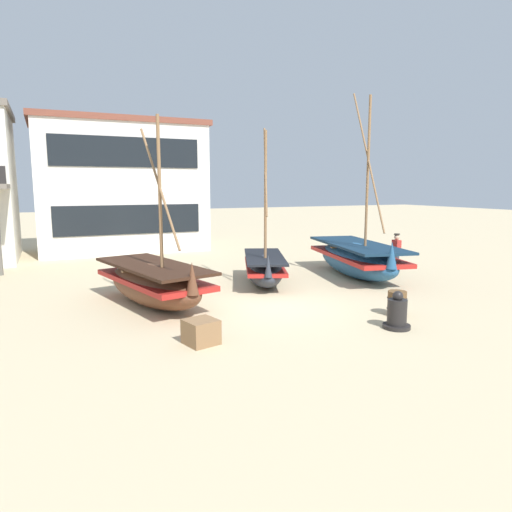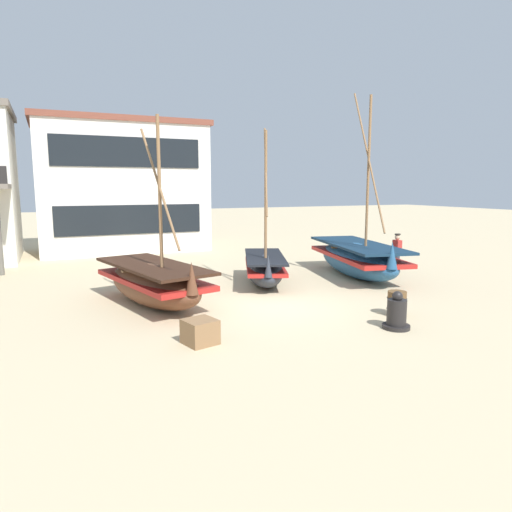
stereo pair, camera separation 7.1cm
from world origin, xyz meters
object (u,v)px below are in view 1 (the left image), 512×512
object	(u,v)px
fisherman_by_hull	(396,254)
wooden_barrel	(397,303)
capstan_winch	(397,314)
harbor_building_main	(121,186)
fishing_boat_centre_large	(357,258)
fishing_boat_far_right	(264,268)
cargo_crate	(201,332)
fishing_boat_near_left	(154,282)

from	to	relation	value
fisherman_by_hull	wooden_barrel	world-z (taller)	fisherman_by_hull
capstan_winch	harbor_building_main	size ratio (longest dim) A/B	0.11
fishing_boat_centre_large	fishing_boat_far_right	bearing A→B (deg)	176.46
fishing_boat_centre_large	cargo_crate	world-z (taller)	fishing_boat_centre_large
fisherman_by_hull	harbor_building_main	distance (m)	15.66
fishing_boat_near_left	cargo_crate	world-z (taller)	fishing_boat_near_left
cargo_crate	fishing_boat_centre_large	bearing A→B (deg)	32.02
fishing_boat_near_left	harbor_building_main	distance (m)	13.62
fishing_boat_near_left	fishing_boat_far_right	bearing A→B (deg)	17.46
fishing_boat_near_left	capstan_winch	distance (m)	7.17
fishing_boat_near_left	wooden_barrel	world-z (taller)	fishing_boat_near_left
fishing_boat_near_left	capstan_winch	bearing A→B (deg)	-44.06
cargo_crate	fishing_boat_far_right	bearing A→B (deg)	52.09
fishing_boat_far_right	capstan_winch	xyz separation A→B (m)	(0.72, -6.37, -0.22)
harbor_building_main	fishing_boat_centre_large	bearing A→B (deg)	-58.61
fisherman_by_hull	capstan_winch	size ratio (longest dim) A/B	1.71
fishing_boat_far_right	harbor_building_main	bearing A→B (deg)	105.79
wooden_barrel	cargo_crate	size ratio (longest dim) A/B	1.02
fishing_boat_far_right	cargo_crate	xyz separation A→B (m)	(-4.21, -5.41, -0.32)
harbor_building_main	fisherman_by_hull	bearing A→B (deg)	-53.35
fishing_boat_far_right	wooden_barrel	world-z (taller)	fishing_boat_far_right
fisherman_by_hull	capstan_winch	xyz separation A→B (m)	(-5.12, -5.88, -0.45)
fisherman_by_hull	cargo_crate	size ratio (longest dim) A/B	2.44
fishing_boat_centre_large	wooden_barrel	distance (m)	5.76
capstan_winch	fishing_boat_far_right	bearing A→B (deg)	96.46
capstan_winch	wooden_barrel	xyz separation A→B (m)	(0.83, 0.94, -0.03)
wooden_barrel	fishing_boat_far_right	bearing A→B (deg)	105.93
fishing_boat_centre_large	harbor_building_main	distance (m)	14.49
fishing_boat_centre_large	wooden_barrel	world-z (taller)	fishing_boat_centre_large
fisherman_by_hull	fishing_boat_far_right	bearing A→B (deg)	175.20
capstan_winch	harbor_building_main	bearing A→B (deg)	102.60
fisherman_by_hull	fishing_boat_near_left	bearing A→B (deg)	-174.99
fishing_boat_near_left	capstan_winch	xyz separation A→B (m)	(5.15, -4.98, -0.31)
harbor_building_main	fishing_boat_far_right	bearing A→B (deg)	-74.21
fishing_boat_far_right	fishing_boat_centre_large	bearing A→B (deg)	-3.54
fishing_boat_centre_large	fishing_boat_far_right	xyz separation A→B (m)	(-4.04, 0.25, -0.14)
fishing_boat_centre_large	wooden_barrel	xyz separation A→B (m)	(-2.49, -5.18, -0.39)
fishing_boat_near_left	cargo_crate	distance (m)	4.04
fishing_boat_near_left	fisherman_by_hull	xyz separation A→B (m)	(10.27, 0.90, 0.13)
cargo_crate	harbor_building_main	distance (m)	17.62
capstan_winch	fisherman_by_hull	bearing A→B (deg)	48.96
cargo_crate	fishing_boat_near_left	bearing A→B (deg)	93.04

